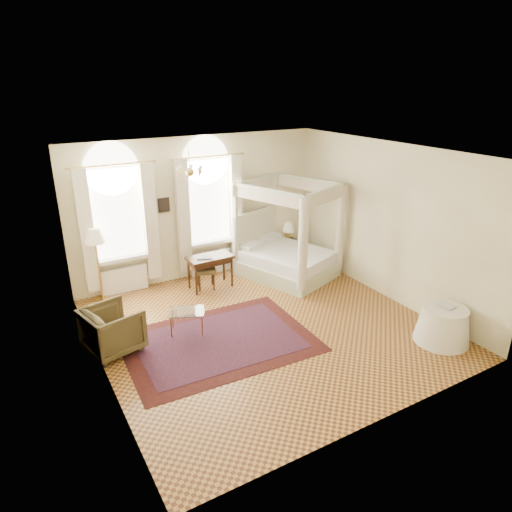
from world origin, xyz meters
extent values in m
plane|color=#B07B33|center=(0.00, 0.00, 0.00)|extent=(6.00, 6.00, 0.00)
plane|color=#FFF7C2|center=(0.00, 3.00, 1.65)|extent=(6.00, 0.00, 6.00)
plane|color=#FFF7C2|center=(0.00, -3.00, 1.65)|extent=(6.00, 0.00, 6.00)
plane|color=#FFF7C2|center=(-3.00, 0.00, 1.65)|extent=(0.00, 6.00, 6.00)
plane|color=#FFF7C2|center=(3.00, 0.00, 1.65)|extent=(0.00, 6.00, 6.00)
plane|color=white|center=(0.00, 0.00, 3.30)|extent=(6.00, 6.00, 0.00)
cube|color=white|center=(-1.90, 2.97, 1.80)|extent=(1.10, 0.04, 1.90)
cylinder|color=white|center=(-1.90, 2.97, 2.75)|extent=(1.10, 0.04, 1.10)
cube|color=white|center=(-1.90, 2.88, 0.81)|extent=(1.32, 0.24, 0.08)
cube|color=beige|center=(-2.57, 2.80, 1.55)|extent=(0.28, 0.14, 2.60)
cube|color=beige|center=(-1.23, 2.80, 1.55)|extent=(0.28, 0.14, 2.60)
cube|color=white|center=(-1.90, 2.90, 0.30)|extent=(1.00, 0.12, 0.58)
cube|color=white|center=(0.20, 2.97, 1.80)|extent=(1.10, 0.04, 1.90)
cylinder|color=white|center=(0.20, 2.97, 2.75)|extent=(1.10, 0.04, 1.10)
cube|color=white|center=(0.20, 2.88, 0.81)|extent=(1.32, 0.24, 0.08)
cube|color=beige|center=(-0.47, 2.80, 1.55)|extent=(0.28, 0.14, 2.60)
cube|color=beige|center=(0.87, 2.80, 1.55)|extent=(0.28, 0.14, 2.60)
cube|color=white|center=(0.20, 2.90, 0.30)|extent=(1.00, 0.12, 0.58)
cylinder|color=#B68E3C|center=(-0.90, 1.20, 3.10)|extent=(0.02, 0.02, 0.40)
sphere|color=#B68E3C|center=(-0.90, 1.20, 2.88)|extent=(0.16, 0.16, 0.16)
sphere|color=beige|center=(-0.68, 1.20, 2.95)|extent=(0.07, 0.07, 0.07)
sphere|color=beige|center=(-0.79, 1.39, 2.95)|extent=(0.07, 0.07, 0.07)
sphere|color=beige|center=(-1.01, 1.39, 2.95)|extent=(0.07, 0.07, 0.07)
sphere|color=beige|center=(-1.12, 1.20, 2.95)|extent=(0.07, 0.07, 0.07)
sphere|color=beige|center=(-1.01, 1.01, 2.95)|extent=(0.07, 0.07, 0.07)
sphere|color=beige|center=(-0.79, 1.01, 2.95)|extent=(0.07, 0.07, 0.07)
cube|color=black|center=(-0.85, 2.97, 1.85)|extent=(0.26, 0.03, 0.32)
cube|color=black|center=(1.45, 2.97, 1.95)|extent=(0.22, 0.03, 0.26)
cube|color=#B8C09C|center=(1.75, 1.88, 0.17)|extent=(2.24, 2.48, 0.35)
cube|color=silver|center=(1.75, 1.88, 0.48)|extent=(2.12, 2.35, 0.27)
cube|color=beige|center=(1.41, 2.80, 0.87)|extent=(1.57, 0.64, 1.16)
cube|color=#B8C09C|center=(0.70, 2.52, 1.11)|extent=(0.11, 0.11, 2.23)
cube|color=#B8C09C|center=(2.14, 3.05, 1.11)|extent=(0.11, 0.11, 2.23)
cube|color=#B8C09C|center=(1.36, 0.72, 1.11)|extent=(0.11, 0.11, 2.23)
cube|color=#B8C09C|center=(2.80, 1.24, 1.11)|extent=(0.11, 0.11, 2.23)
cube|color=#B8C09C|center=(1.42, 2.78, 2.23)|extent=(1.57, 0.64, 0.08)
cube|color=#B8C09C|center=(2.08, 0.98, 2.23)|extent=(1.57, 0.64, 0.08)
cube|color=#B8C09C|center=(1.03, 1.62, 2.23)|extent=(0.77, 1.94, 0.08)
cube|color=#B8C09C|center=(2.47, 2.14, 2.23)|extent=(0.77, 1.94, 0.08)
cube|color=beige|center=(1.42, 2.78, 2.09)|extent=(1.62, 0.62, 0.27)
cube|color=beige|center=(2.08, 0.98, 2.09)|extent=(1.62, 0.62, 0.27)
cube|color=beige|center=(1.03, 1.62, 2.09)|extent=(0.75, 1.98, 0.27)
cube|color=beige|center=(2.47, 2.14, 2.09)|extent=(0.75, 1.98, 0.27)
cylinder|color=beige|center=(1.36, 0.72, 1.21)|extent=(0.21, 0.21, 2.04)
cylinder|color=beige|center=(2.80, 1.24, 1.21)|extent=(0.21, 0.21, 2.04)
cube|color=#36200E|center=(2.32, 2.70, 0.28)|extent=(0.41, 0.38, 0.57)
cylinder|color=#B68E3C|center=(2.36, 2.76, 0.67)|extent=(0.13, 0.13, 0.21)
cone|color=beige|center=(2.36, 2.76, 0.88)|extent=(0.30, 0.30, 0.23)
cube|color=#36200E|center=(-0.14, 2.16, 0.73)|extent=(1.02, 0.55, 0.06)
cube|color=#36200E|center=(-0.14, 2.16, 0.64)|extent=(0.92, 0.44, 0.10)
cylinder|color=#36200E|center=(-0.59, 2.36, 0.35)|extent=(0.05, 0.05, 0.71)
cylinder|color=#36200E|center=(0.30, 2.38, 0.35)|extent=(0.05, 0.05, 0.71)
cylinder|color=#36200E|center=(-0.58, 1.95, 0.35)|extent=(0.05, 0.05, 0.71)
cylinder|color=#36200E|center=(0.30, 1.97, 0.35)|extent=(0.05, 0.05, 0.71)
imported|color=black|center=(-0.28, 2.14, 0.77)|extent=(0.41, 0.34, 0.03)
cube|color=#4F4022|center=(-0.25, 2.18, 0.45)|extent=(0.54, 0.54, 0.09)
cylinder|color=#36200E|center=(-0.46, 2.08, 0.20)|extent=(0.04, 0.04, 0.41)
cylinder|color=#36200E|center=(-0.15, 1.98, 0.20)|extent=(0.04, 0.04, 0.41)
cylinder|color=#36200E|center=(-0.36, 2.38, 0.20)|extent=(0.04, 0.04, 0.41)
cylinder|color=#36200E|center=(-0.05, 2.29, 0.20)|extent=(0.04, 0.04, 0.41)
imported|color=#43371C|center=(-2.70, 0.65, 0.41)|extent=(1.09, 1.07, 0.82)
cube|color=silver|center=(-1.36, 0.58, 0.43)|extent=(0.78, 0.68, 0.02)
cylinder|color=#B68E3C|center=(-1.69, 0.52, 0.22)|extent=(0.03, 0.03, 0.43)
cylinder|color=#B68E3C|center=(-1.18, 0.30, 0.22)|extent=(0.03, 0.03, 0.43)
cylinder|color=#B68E3C|center=(-1.54, 0.86, 0.22)|extent=(0.03, 0.03, 0.43)
cylinder|color=#B68E3C|center=(-1.03, 0.63, 0.22)|extent=(0.03, 0.03, 0.43)
cylinder|color=#B68E3C|center=(-2.44, 2.70, 0.01)|extent=(0.29, 0.29, 0.03)
cylinder|color=#B68E3C|center=(-2.44, 2.70, 0.72)|extent=(0.04, 0.04, 1.44)
cone|color=beige|center=(-2.44, 2.70, 1.48)|extent=(0.42, 0.42, 0.31)
cube|color=#441310|center=(-1.00, -0.03, 0.00)|extent=(3.44, 2.54, 0.01)
cube|color=black|center=(-1.00, -0.03, 0.01)|extent=(2.89, 2.00, 0.01)
cone|color=white|center=(2.53, -2.02, 0.32)|extent=(0.98, 0.98, 0.63)
cylinder|color=white|center=(2.53, -2.02, 0.65)|extent=(0.80, 0.80, 0.04)
imported|color=black|center=(2.50, -1.96, 0.68)|extent=(0.23, 0.31, 0.03)
camera|label=1|loc=(-3.99, -6.57, 4.47)|focal=32.00mm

